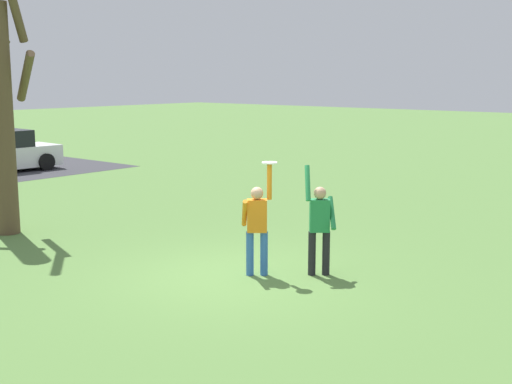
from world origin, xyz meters
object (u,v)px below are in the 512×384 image
Objects in this scene: person_defender at (319,223)px; bare_tree_tall at (0,111)px; parked_car_white at (2,153)px; frisbee_disc at (270,163)px; person_catcher at (257,223)px.

person_defender is 0.33× the size of bare_tree_tall.
person_defender is 0.49× the size of parked_car_white.
parked_car_white is at bearing 75.58° from frisbee_disc.
person_defender is 7.29× the size of frisbee_disc.
person_catcher is 0.33× the size of bare_tree_tall.
frisbee_disc reaches higher than person_defender.
person_catcher is at bearing -80.61° from bare_tree_tall.
bare_tree_tall is at bearing 148.89° from person_catcher.
bare_tree_tall is at bearing 100.35° from frisbee_disc.
bare_tree_tall is (-1.25, 6.84, 0.76)m from frisbee_disc.
person_defender is 7.98m from bare_tree_tall.
parked_car_white is 0.67× the size of bare_tree_tall.
parked_car_white is (4.39, 16.35, -0.25)m from person_catcher.
bare_tree_tall is (-5.50, -9.68, 2.13)m from parked_car_white.
person_catcher is 1.02× the size of person_defender.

